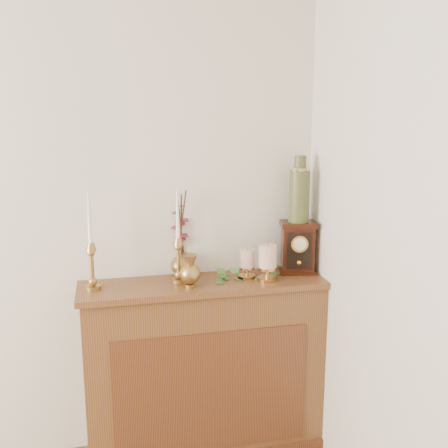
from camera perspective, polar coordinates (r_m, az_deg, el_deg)
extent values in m
cube|color=brown|center=(2.81, -2.03, -15.55)|extent=(1.20, 0.30, 0.90)
cube|color=brown|center=(2.70, -1.38, -17.87)|extent=(0.96, 0.01, 0.63)
cube|color=brown|center=(2.63, -2.10, -6.55)|extent=(1.24, 0.34, 0.03)
cube|color=brown|center=(3.03, -1.96, -22.59)|extent=(1.23, 0.33, 0.06)
cylinder|color=#A97F43|center=(2.58, -14.06, -6.71)|extent=(0.08, 0.08, 0.02)
sphere|color=#A97F43|center=(2.57, -14.09, -6.09)|extent=(0.04, 0.04, 0.04)
cylinder|color=#A97F43|center=(2.55, -14.17, -4.64)|extent=(0.02, 0.02, 0.14)
sphere|color=#A97F43|center=(2.53, -14.26, -3.07)|extent=(0.03, 0.03, 0.03)
cone|color=#A97F43|center=(2.52, -14.29, -2.43)|extent=(0.05, 0.05, 0.04)
cone|color=white|center=(2.49, -14.46, 0.59)|extent=(0.02, 0.02, 0.24)
cylinder|color=#A97F43|center=(2.61, -4.94, -6.12)|extent=(0.08, 0.08, 0.02)
sphere|color=#A97F43|center=(2.60, -4.95, -5.52)|extent=(0.04, 0.04, 0.04)
cylinder|color=#A97F43|center=(2.58, -4.98, -4.08)|extent=(0.02, 0.02, 0.14)
sphere|color=#A97F43|center=(2.56, -5.01, -2.53)|extent=(0.03, 0.03, 0.03)
cone|color=#A97F43|center=(2.56, -5.02, -1.90)|extent=(0.05, 0.05, 0.04)
cone|color=white|center=(2.53, -5.08, 1.08)|extent=(0.02, 0.02, 0.24)
cylinder|color=#A97F43|center=(2.53, -3.71, -6.71)|extent=(0.05, 0.05, 0.02)
sphere|color=#A97F43|center=(2.51, -3.73, -5.44)|extent=(0.10, 0.10, 0.10)
cone|color=#A97F43|center=(2.49, -3.75, -3.95)|extent=(0.07, 0.07, 0.05)
cylinder|color=#A97F43|center=(2.71, -4.53, -5.55)|extent=(0.05, 0.05, 0.01)
ellipsoid|color=#A97F43|center=(2.69, -4.55, -4.50)|extent=(0.12, 0.12, 0.10)
cylinder|color=#A97F43|center=(2.68, -4.56, -3.43)|extent=(0.06, 0.06, 0.02)
cylinder|color=#472819|center=(2.65, -4.73, -0.30)|extent=(0.04, 0.07, 0.29)
cylinder|color=#472819|center=(2.65, -4.66, -0.02)|extent=(0.01, 0.06, 0.32)
cylinder|color=#472819|center=(2.65, -4.60, 0.26)|extent=(0.04, 0.11, 0.33)
cylinder|color=#BD8A42|center=(2.67, 2.50, -5.71)|extent=(0.08, 0.08, 0.01)
cylinder|color=#BD8A42|center=(2.67, 2.51, -5.20)|extent=(0.02, 0.02, 0.04)
cylinder|color=#BD8A42|center=(2.66, 2.51, -4.77)|extent=(0.08, 0.08, 0.01)
cylinder|color=beige|center=(2.64, 2.52, -3.73)|extent=(0.07, 0.07, 0.09)
cylinder|color=#472819|center=(2.63, 2.53, -2.68)|extent=(0.00, 0.00, 0.01)
cylinder|color=#BD8A42|center=(2.64, 4.73, -5.96)|extent=(0.10, 0.10, 0.02)
cylinder|color=#BD8A42|center=(2.63, 4.74, -5.33)|extent=(0.02, 0.02, 0.04)
cylinder|color=#BD8A42|center=(2.62, 4.75, -4.80)|extent=(0.09, 0.09, 0.01)
cylinder|color=beige|center=(2.60, 4.77, -3.50)|extent=(0.09, 0.09, 0.11)
cylinder|color=#472819|center=(2.59, 4.80, -2.18)|extent=(0.00, 0.00, 0.01)
cube|color=#406F2A|center=(2.61, -0.57, -6.23)|extent=(0.06, 0.05, 0.00)
cube|color=#406F2A|center=(2.67, 0.61, -5.79)|extent=(0.04, 0.05, 0.00)
cube|color=#406F2A|center=(2.68, -0.82, -5.70)|extent=(0.06, 0.05, 0.00)
cube|color=#406F2A|center=(2.62, 3.24, -6.20)|extent=(0.06, 0.06, 0.00)
cube|color=#406F2A|center=(2.65, 6.03, -5.99)|extent=(0.06, 0.06, 0.00)
cube|color=#406F2A|center=(2.69, 2.77, -5.70)|extent=(0.06, 0.06, 0.00)
cube|color=#406F2A|center=(2.71, 5.16, -5.57)|extent=(0.06, 0.05, 0.00)
cube|color=#406F2A|center=(2.69, 4.09, -5.67)|extent=(0.05, 0.04, 0.00)
cube|color=#406F2A|center=(2.75, 5.48, -5.31)|extent=(0.06, 0.05, 0.00)
cube|color=#406F2A|center=(2.64, 6.08, -6.05)|extent=(0.05, 0.05, 0.00)
cube|color=#406F2A|center=(2.65, 6.64, -6.06)|extent=(0.05, 0.05, 0.00)
cube|color=#406F2A|center=(2.63, 1.55, -6.08)|extent=(0.05, 0.05, 0.00)
cube|color=#406F2A|center=(2.62, -0.31, -5.17)|extent=(0.05, 0.05, 0.02)
cube|color=#406F2A|center=(2.58, 1.15, -5.06)|extent=(0.05, 0.05, 0.02)
cube|color=#406F2A|center=(2.69, 5.86, -4.60)|extent=(0.04, 0.03, 0.02)
cube|color=#36140A|center=(2.79, 7.94, -5.03)|extent=(0.20, 0.16, 0.02)
cube|color=#36140A|center=(2.75, 8.01, -2.69)|extent=(0.18, 0.14, 0.24)
cube|color=#36140A|center=(2.72, 8.09, -0.01)|extent=(0.20, 0.16, 0.03)
cube|color=black|center=(2.70, 8.19, -2.90)|extent=(0.13, 0.03, 0.19)
cylinder|color=gold|center=(2.69, 8.23, -2.18)|extent=(0.09, 0.03, 0.09)
cylinder|color=silver|center=(2.69, 8.23, -2.18)|extent=(0.06, 0.02, 0.07)
sphere|color=gold|center=(2.72, 8.15, -4.18)|extent=(0.03, 0.03, 0.03)
cylinder|color=#172E22|center=(2.69, 8.18, 2.99)|extent=(0.10, 0.10, 0.26)
cylinder|color=#172E22|center=(2.67, 8.29, 6.45)|extent=(0.06, 0.06, 0.09)
cylinder|color=tan|center=(2.68, 8.27, 5.87)|extent=(0.07, 0.07, 0.02)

